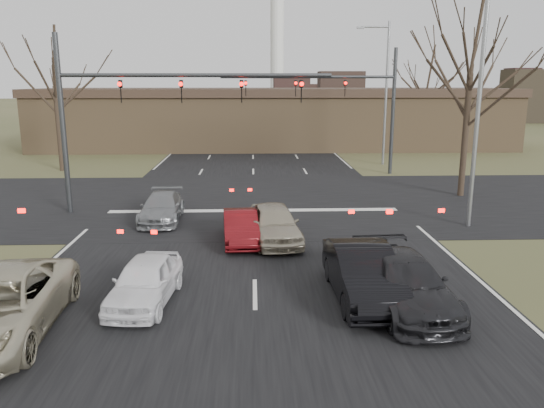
{
  "coord_description": "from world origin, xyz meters",
  "views": [
    {
      "loc": [
        -0.03,
        -11.15,
        5.95
      ],
      "look_at": [
        0.59,
        5.83,
        2.0
      ],
      "focal_mm": 35.0,
      "sensor_mm": 36.0,
      "label": 1
    }
  ],
  "objects_px": {
    "building": "(274,118)",
    "car_silver_ahead": "(274,223)",
    "mast_arm_near": "(135,101)",
    "car_grey_ahead": "(162,207)",
    "mast_arm_far": "(350,96)",
    "streetlight_right_far": "(384,86)",
    "car_white_sedan": "(145,281)",
    "car_red_ahead": "(241,227)",
    "car_charcoal_sedan": "(404,282)",
    "streetlight_right_near": "(475,90)",
    "car_black_hatch": "(363,273)"
  },
  "relations": [
    {
      "from": "car_white_sedan",
      "to": "car_grey_ahead",
      "type": "distance_m",
      "value": 8.86
    },
    {
      "from": "mast_arm_far",
      "to": "streetlight_right_far",
      "type": "relative_size",
      "value": 1.11
    },
    {
      "from": "streetlight_right_near",
      "to": "car_charcoal_sedan",
      "type": "relative_size",
      "value": 2.09
    },
    {
      "from": "streetlight_right_near",
      "to": "car_white_sedan",
      "type": "distance_m",
      "value": 14.82
    },
    {
      "from": "mast_arm_far",
      "to": "car_grey_ahead",
      "type": "height_order",
      "value": "mast_arm_far"
    },
    {
      "from": "car_black_hatch",
      "to": "building",
      "type": "bearing_deg",
      "value": 90.22
    },
    {
      "from": "mast_arm_far",
      "to": "car_black_hatch",
      "type": "distance_m",
      "value": 21.06
    },
    {
      "from": "car_red_ahead",
      "to": "streetlight_right_far",
      "type": "bearing_deg",
      "value": 58.49
    },
    {
      "from": "streetlight_right_far",
      "to": "car_grey_ahead",
      "type": "xyz_separation_m",
      "value": [
        -13.32,
        -15.64,
        -4.99
      ]
    },
    {
      "from": "car_black_hatch",
      "to": "car_charcoal_sedan",
      "type": "xyz_separation_m",
      "value": [
        1.0,
        -0.59,
        -0.06
      ]
    },
    {
      "from": "building",
      "to": "car_silver_ahead",
      "type": "bearing_deg",
      "value": -92.38
    },
    {
      "from": "streetlight_right_far",
      "to": "car_grey_ahead",
      "type": "bearing_deg",
      "value": -130.43
    },
    {
      "from": "mast_arm_near",
      "to": "car_white_sedan",
      "type": "bearing_deg",
      "value": -77.94
    },
    {
      "from": "building",
      "to": "car_white_sedan",
      "type": "bearing_deg",
      "value": -98.03
    },
    {
      "from": "mast_arm_near",
      "to": "car_red_ahead",
      "type": "bearing_deg",
      "value": -46.24
    },
    {
      "from": "streetlight_right_far",
      "to": "car_white_sedan",
      "type": "height_order",
      "value": "streetlight_right_far"
    },
    {
      "from": "car_black_hatch",
      "to": "car_silver_ahead",
      "type": "distance_m",
      "value": 5.94
    },
    {
      "from": "mast_arm_near",
      "to": "streetlight_right_far",
      "type": "bearing_deg",
      "value": 43.89
    },
    {
      "from": "building",
      "to": "mast_arm_far",
      "type": "height_order",
      "value": "mast_arm_far"
    },
    {
      "from": "car_grey_ahead",
      "to": "car_silver_ahead",
      "type": "relative_size",
      "value": 0.97
    },
    {
      "from": "car_red_ahead",
      "to": "streetlight_right_near",
      "type": "bearing_deg",
      "value": 7.66
    },
    {
      "from": "car_grey_ahead",
      "to": "car_white_sedan",
      "type": "bearing_deg",
      "value": -84.61
    },
    {
      "from": "mast_arm_near",
      "to": "car_grey_ahead",
      "type": "xyz_separation_m",
      "value": [
        1.23,
        -1.64,
        -4.48
      ]
    },
    {
      "from": "car_charcoal_sedan",
      "to": "streetlight_right_near",
      "type": "bearing_deg",
      "value": 54.37
    },
    {
      "from": "car_charcoal_sedan",
      "to": "car_red_ahead",
      "type": "bearing_deg",
      "value": 122.29
    },
    {
      "from": "car_red_ahead",
      "to": "building",
      "type": "bearing_deg",
      "value": 81.13
    },
    {
      "from": "streetlight_right_near",
      "to": "car_grey_ahead",
      "type": "distance_m",
      "value": 13.83
    },
    {
      "from": "building",
      "to": "streetlight_right_near",
      "type": "bearing_deg",
      "value": -76.31
    },
    {
      "from": "mast_arm_near",
      "to": "car_red_ahead",
      "type": "height_order",
      "value": "mast_arm_near"
    },
    {
      "from": "streetlight_right_near",
      "to": "streetlight_right_far",
      "type": "height_order",
      "value": "same"
    },
    {
      "from": "building",
      "to": "car_black_hatch",
      "type": "relative_size",
      "value": 9.28
    },
    {
      "from": "mast_arm_far",
      "to": "car_black_hatch",
      "type": "bearing_deg",
      "value": -98.88
    },
    {
      "from": "streetlight_right_far",
      "to": "car_grey_ahead",
      "type": "height_order",
      "value": "streetlight_right_far"
    },
    {
      "from": "car_red_ahead",
      "to": "car_grey_ahead",
      "type": "bearing_deg",
      "value": 132.55
    },
    {
      "from": "building",
      "to": "streetlight_right_near",
      "type": "height_order",
      "value": "streetlight_right_near"
    },
    {
      "from": "car_silver_ahead",
      "to": "mast_arm_near",
      "type": "bearing_deg",
      "value": 133.36
    },
    {
      "from": "mast_arm_near",
      "to": "car_black_hatch",
      "type": "xyz_separation_m",
      "value": [
        8.23,
        -10.38,
        -4.32
      ]
    },
    {
      "from": "mast_arm_near",
      "to": "car_silver_ahead",
      "type": "xyz_separation_m",
      "value": [
        5.99,
        -4.88,
        -4.35
      ]
    },
    {
      "from": "car_charcoal_sedan",
      "to": "car_grey_ahead",
      "type": "relative_size",
      "value": 1.16
    },
    {
      "from": "car_grey_ahead",
      "to": "car_charcoal_sedan",
      "type": "bearing_deg",
      "value": -50.48
    },
    {
      "from": "car_silver_ahead",
      "to": "streetlight_right_near",
      "type": "bearing_deg",
      "value": 5.65
    },
    {
      "from": "streetlight_right_far",
      "to": "car_charcoal_sedan",
      "type": "bearing_deg",
      "value": -102.03
    },
    {
      "from": "building",
      "to": "car_silver_ahead",
      "type": "height_order",
      "value": "building"
    },
    {
      "from": "car_black_hatch",
      "to": "mast_arm_near",
      "type": "bearing_deg",
      "value": 127.01
    },
    {
      "from": "streetlight_right_far",
      "to": "car_red_ahead",
      "type": "xyz_separation_m",
      "value": [
        -9.82,
        -18.94,
        -4.99
      ]
    },
    {
      "from": "mast_arm_far",
      "to": "car_silver_ahead",
      "type": "bearing_deg",
      "value": -110.04
    },
    {
      "from": "car_white_sedan",
      "to": "car_silver_ahead",
      "type": "distance_m",
      "value": 6.71
    },
    {
      "from": "mast_arm_near",
      "to": "streetlight_right_near",
      "type": "bearing_deg",
      "value": -12.05
    },
    {
      "from": "mast_arm_far",
      "to": "car_red_ahead",
      "type": "bearing_deg",
      "value": -114.1
    },
    {
      "from": "car_silver_ahead",
      "to": "mast_arm_far",
      "type": "bearing_deg",
      "value": 62.5
    }
  ]
}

